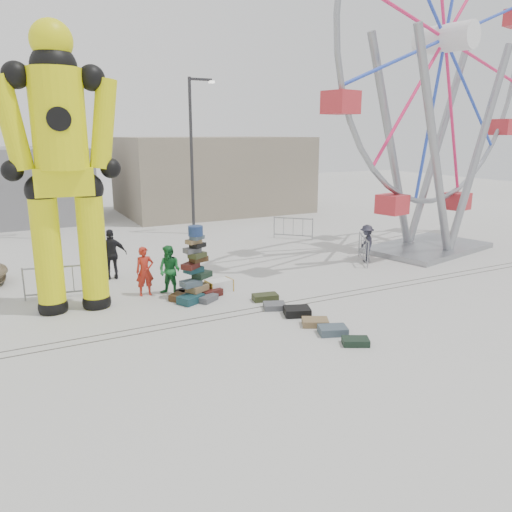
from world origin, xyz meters
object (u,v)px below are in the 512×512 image
lamp_post_right (193,148)px  suitcase_tower (196,278)px  steamer_trunk (219,286)px  barricade_wheel_front (363,249)px  barricade_wheel_back (293,228)px  lamp_post_left (44,149)px  pedestrian_green (170,270)px  pedestrian_black (112,254)px  ferris_wheel (443,68)px  pedestrian_red (145,271)px  pedestrian_grey (366,243)px  barricade_dummy_c (57,282)px  crash_test_dummy (62,161)px

lamp_post_right → suitcase_tower: lamp_post_right is taller
steamer_trunk → barricade_wheel_front: size_ratio=0.44×
lamp_post_right → barricade_wheel_front: size_ratio=4.00×
barricade_wheel_front → barricade_wheel_back: (-0.13, 5.42, 0.00)m
lamp_post_left → suitcase_tower: 13.25m
pedestrian_green → pedestrian_black: pedestrian_black is taller
lamp_post_left → barricade_wheel_back: 12.91m
barricade_wheel_front → barricade_wheel_back: bearing=30.0°
lamp_post_left → ferris_wheel: size_ratio=0.50×
steamer_trunk → suitcase_tower: bearing=-170.7°
pedestrian_red → lamp_post_right: bearing=63.2°
steamer_trunk → pedestrian_grey: bearing=-0.0°
barricade_wheel_back → pedestrian_black: pedestrian_black is taller
lamp_post_right → pedestrian_green: bearing=-115.0°
ferris_wheel → suitcase_tower: bearing=175.1°
pedestrian_black → barricade_wheel_back: bearing=-155.3°
lamp_post_left → pedestrian_green: 12.35m
ferris_wheel → pedestrian_red: 15.12m
ferris_wheel → barricade_wheel_back: 9.88m
lamp_post_left → ferris_wheel: (15.14, -10.65, 3.45)m
suitcase_tower → pedestrian_black: size_ratio=1.29×
steamer_trunk → barricade_wheel_back: size_ratio=0.44×
lamp_post_left → barricade_dummy_c: lamp_post_left is taller
lamp_post_left → barricade_dummy_c: 10.97m
crash_test_dummy → pedestrian_grey: crash_test_dummy is taller
crash_test_dummy → ferris_wheel: (15.62, 0.94, 3.44)m
crash_test_dummy → barricade_wheel_front: size_ratio=4.26×
barricade_wheel_back → pedestrian_red: (-9.15, -5.61, 0.27)m
ferris_wheel → pedestrian_black: (-13.91, 1.87, -7.00)m
barricade_wheel_front → pedestrian_green: 8.54m
lamp_post_right → lamp_post_left: bearing=164.1°
suitcase_tower → crash_test_dummy: crash_test_dummy is taller
lamp_post_left → pedestrian_green: bearing=-77.5°
suitcase_tower → crash_test_dummy: (-3.67, 0.70, 3.82)m
pedestrian_green → pedestrian_red: bearing=-151.1°
steamer_trunk → pedestrian_green: size_ratio=0.53×
steamer_trunk → barricade_wheel_front: (6.95, 0.97, 0.35)m
lamp_post_right → barricade_wheel_front: (4.08, -9.03, -3.93)m
pedestrian_green → lamp_post_left: bearing=153.8°
lamp_post_left → suitcase_tower: lamp_post_left is taller
crash_test_dummy → barricade_dummy_c: bearing=109.7°
pedestrian_red → steamer_trunk: bearing=-16.1°
lamp_post_right → barricade_dummy_c: 12.01m
lamp_post_right → lamp_post_left: (-7.00, 2.00, 0.00)m
lamp_post_left → steamer_trunk: 13.39m
steamer_trunk → pedestrian_red: pedestrian_red is taller
barricade_wheel_front → pedestrian_grey: bearing=-73.3°
pedestrian_green → crash_test_dummy: bearing=-127.5°
lamp_post_left → pedestrian_red: (1.81, -11.21, -3.66)m
steamer_trunk → barricade_wheel_back: 9.36m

